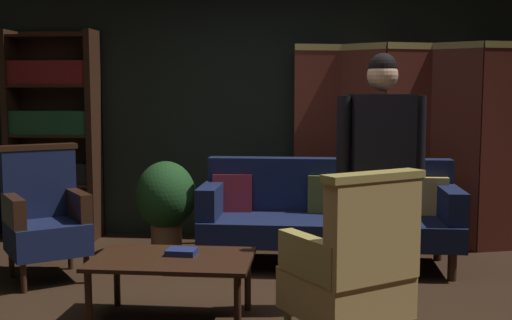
{
  "coord_description": "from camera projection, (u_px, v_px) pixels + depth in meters",
  "views": [
    {
      "loc": [
        0.46,
        -3.9,
        1.46
      ],
      "look_at": [
        0.0,
        0.8,
        0.95
      ],
      "focal_mm": 44.9,
      "sensor_mm": 36.0,
      "label": 1
    }
  ],
  "objects": [
    {
      "name": "back_wall",
      "position": [
        272.0,
        97.0,
        6.33
      ],
      "size": [
        7.2,
        0.1,
        2.8
      ],
      "primitive_type": "cube",
      "color": "black",
      "rests_on": "ground_plane"
    },
    {
      "name": "folding_screen",
      "position": [
        408.0,
        143.0,
        5.92
      ],
      "size": [
        2.12,
        0.34,
        1.9
      ],
      "color": "#5B2319",
      "rests_on": "ground_plane"
    },
    {
      "name": "bookshelf",
      "position": [
        53.0,
        129.0,
        6.32
      ],
      "size": [
        0.9,
        0.32,
        2.05
      ],
      "color": "black",
      "rests_on": "ground_plane"
    },
    {
      "name": "velvet_couch",
      "position": [
        328.0,
        211.0,
        5.39
      ],
      "size": [
        2.12,
        0.78,
        0.88
      ],
      "color": "black",
      "rests_on": "ground_plane"
    },
    {
      "name": "coffee_table",
      "position": [
        173.0,
        264.0,
        4.02
      ],
      "size": [
        1.0,
        0.64,
        0.42
      ],
      "color": "black",
      "rests_on": "ground_plane"
    },
    {
      "name": "armchair_gilt_accent",
      "position": [
        353.0,
        269.0,
        3.5
      ],
      "size": [
        0.81,
        0.81,
        1.04
      ],
      "color": "tan",
      "rests_on": "ground_plane"
    },
    {
      "name": "armchair_wing_left",
      "position": [
        45.0,
        217.0,
        4.96
      ],
      "size": [
        0.81,
        0.81,
        1.04
      ],
      "color": "black",
      "rests_on": "ground_plane"
    },
    {
      "name": "standing_figure",
      "position": [
        381.0,
        158.0,
        4.16
      ],
      "size": [
        0.58,
        0.28,
        1.7
      ],
      "color": "black",
      "rests_on": "ground_plane"
    },
    {
      "name": "potted_plant",
      "position": [
        166.0,
        200.0,
        5.77
      ],
      "size": [
        0.54,
        0.54,
        0.83
      ],
      "color": "brown",
      "rests_on": "ground_plane"
    },
    {
      "name": "book_navy_cloth",
      "position": [
        182.0,
        252.0,
        4.08
      ],
      "size": [
        0.19,
        0.15,
        0.04
      ],
      "primitive_type": "cube",
      "rotation": [
        0.0,
        0.0,
        -0.05
      ],
      "color": "navy",
      "rests_on": "coffee_table"
    }
  ]
}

